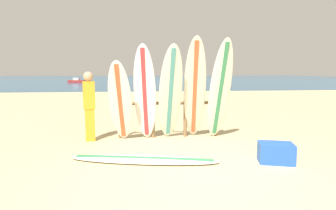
{
  "coord_description": "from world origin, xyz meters",
  "views": [
    {
      "loc": [
        -0.95,
        -3.74,
        1.65
      ],
      "look_at": [
        -0.25,
        3.07,
        0.78
      ],
      "focal_mm": 28.25,
      "sensor_mm": 36.0,
      "label": 1
    }
  ],
  "objects": [
    {
      "name": "surfboard_leaning_left",
      "position": [
        -0.86,
        2.51,
        1.14
      ],
      "size": [
        0.63,
        0.65,
        2.28
      ],
      "color": "white",
      "rests_on": "ground"
    },
    {
      "name": "surfboard_leaning_center_right",
      "position": [
        0.92,
        2.37,
        1.2
      ],
      "size": [
        0.61,
        0.83,
        2.4
      ],
      "color": "white",
      "rests_on": "ground"
    },
    {
      "name": "ground_plane",
      "position": [
        0.0,
        0.0,
        0.0
      ],
      "size": [
        120.0,
        120.0,
        0.0
      ],
      "primitive_type": "plane",
      "color": "#CCB784"
    },
    {
      "name": "small_boat_offshore",
      "position": [
        -10.35,
        36.38,
        0.26
      ],
      "size": [
        2.61,
        1.48,
        0.71
      ],
      "color": "#B22D28",
      "rests_on": "ocean_water"
    },
    {
      "name": "surfboard_lying_on_sand",
      "position": [
        -0.92,
        0.99,
        0.04
      ],
      "size": [
        2.83,
        1.05,
        0.08
      ],
      "color": "white",
      "rests_on": "ground"
    },
    {
      "name": "ocean_water",
      "position": [
        0.0,
        58.0,
        0.0
      ],
      "size": [
        120.0,
        80.0,
        0.01
      ],
      "primitive_type": "cube",
      "color": "#1E5984",
      "rests_on": "ground"
    },
    {
      "name": "surfboard_leaning_far_left",
      "position": [
        -1.43,
        2.35,
        0.95
      ],
      "size": [
        0.62,
        0.86,
        1.9
      ],
      "color": "white",
      "rests_on": "ground"
    },
    {
      "name": "beachgoer_standing",
      "position": [
        -2.17,
        2.57,
        0.91
      ],
      "size": [
        0.3,
        0.23,
        1.64
      ],
      "color": "gold",
      "rests_on": "ground"
    },
    {
      "name": "cooler_box",
      "position": [
        1.47,
        0.68,
        0.18
      ],
      "size": [
        0.69,
        0.55,
        0.36
      ],
      "primitive_type": "cube",
      "rotation": [
        0.0,
        0.0,
        -0.28
      ],
      "color": "blue",
      "rests_on": "ground"
    },
    {
      "name": "surfboard_rack",
      "position": [
        -0.25,
        2.77,
        0.62
      ],
      "size": [
        2.55,
        0.09,
        1.01
      ],
      "color": "olive",
      "rests_on": "ground"
    },
    {
      "name": "surfboard_leaning_center",
      "position": [
        0.32,
        2.44,
        1.22
      ],
      "size": [
        0.64,
        1.03,
        2.43
      ],
      "color": "silver",
      "rests_on": "ground"
    },
    {
      "name": "surfboard_leaning_center_left",
      "position": [
        -0.27,
        2.36,
        1.13
      ],
      "size": [
        0.59,
        1.01,
        2.25
      ],
      "color": "white",
      "rests_on": "ground"
    }
  ]
}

